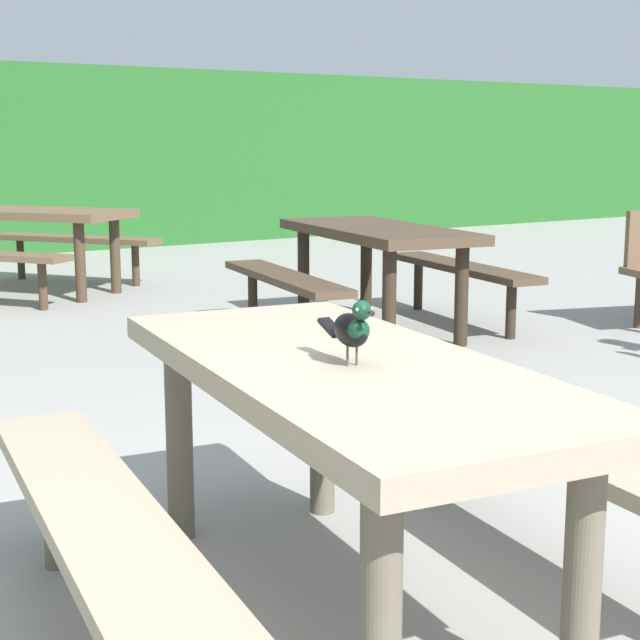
% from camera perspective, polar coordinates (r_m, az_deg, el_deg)
% --- Properties ---
extents(picnic_table_foreground, '(1.90, 1.93, 0.74)m').
position_cam_1_polar(picnic_table_foreground, '(2.75, 1.41, -6.01)').
color(picnic_table_foreground, gray).
rests_on(picnic_table_foreground, ground).
extents(bird_grackle, '(0.09, 0.29, 0.18)m').
position_cam_1_polar(bird_grackle, '(2.60, 1.92, -0.48)').
color(bird_grackle, black).
rests_on(bird_grackle, picnic_table_foreground).
extents(picnic_table_mid_left, '(1.94, 1.97, 0.74)m').
position_cam_1_polar(picnic_table_mid_left, '(6.91, 3.33, 3.95)').
color(picnic_table_mid_left, '#473828').
rests_on(picnic_table_mid_left, ground).
extents(picnic_table_far_centre, '(2.36, 2.37, 0.74)m').
position_cam_1_polar(picnic_table_far_centre, '(8.97, -16.61, 5.03)').
color(picnic_table_far_centre, brown).
rests_on(picnic_table_far_centre, ground).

